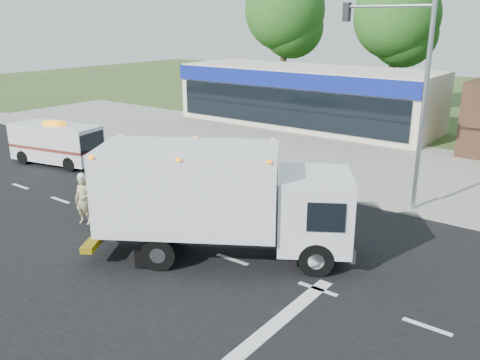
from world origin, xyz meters
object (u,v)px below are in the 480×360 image
(traffic_signal_pole, at_px, (409,82))
(ambulance_van, at_px, (58,143))
(ems_box_truck, at_px, (217,195))
(emergency_worker, at_px, (83,199))

(traffic_signal_pole, bearing_deg, ambulance_van, -165.10)
(ems_box_truck, relative_size, emergency_worker, 4.18)
(ambulance_van, height_order, traffic_signal_pole, traffic_signal_pole)
(ems_box_truck, distance_m, emergency_worker, 5.74)
(ems_box_truck, xyz_separation_m, emergency_worker, (-5.57, -0.87, -1.09))
(ambulance_van, xyz_separation_m, traffic_signal_pole, (16.18, 4.30, 3.80))
(ems_box_truck, xyz_separation_m, traffic_signal_pole, (2.90, 7.63, 2.89))
(emergency_worker, distance_m, ambulance_van, 8.78)
(ems_box_truck, xyz_separation_m, ambulance_van, (-13.28, 3.32, -0.91))
(ems_box_truck, relative_size, ambulance_van, 1.61)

